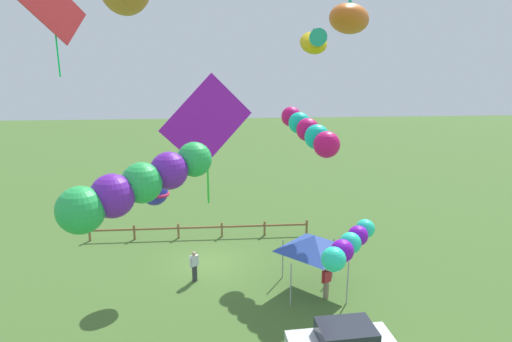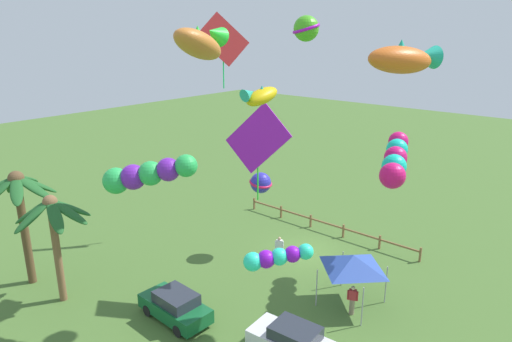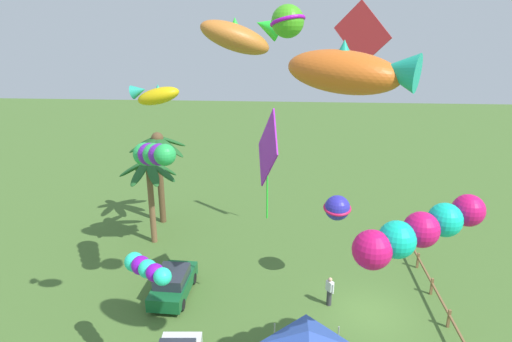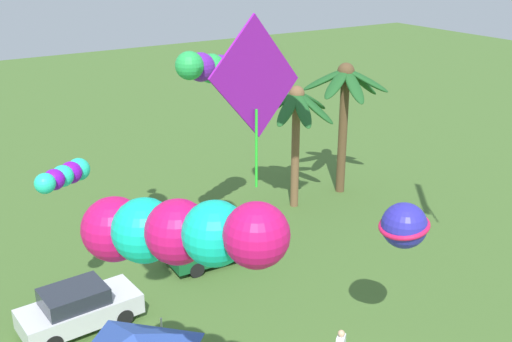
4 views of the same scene
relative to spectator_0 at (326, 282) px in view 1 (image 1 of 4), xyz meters
The scene contains 13 objects.
ground_plane 6.92m from the spectator_0, 35.71° to the right, with size 120.00×120.00×0.00m, color #476B2D.
rail_fence 9.81m from the spectator_0, 50.86° to the right, with size 13.62×0.12×0.95m.
spectator_0 is the anchor object (origin of this frame).
spectator_1 6.57m from the spectator_0, 18.69° to the right, with size 0.45×0.42×1.59m.
festival_tent 1.87m from the spectator_0, 57.57° to the right, with size 2.86×2.86×2.85m.
kite_tube_0 6.92m from the spectator_0, 81.92° to the left, with size 2.18×2.24×1.04m.
kite_tube_1 7.59m from the spectator_0, 87.90° to the right, with size 2.46×4.57×2.17m.
kite_fish_2 11.81m from the spectator_0, 67.91° to the left, with size 0.90×1.88×0.94m.
kite_diamond_3 17.79m from the spectator_0, 16.85° to the right, with size 2.14×2.87×4.87m.
kite_diamond_4 9.36m from the spectator_0, 11.34° to the left, with size 3.60×1.02×5.17m.
kite_fish_5 11.87m from the spectator_0, 121.70° to the right, with size 2.90×3.92×1.58m.
kite_tube_8 11.90m from the spectator_0, 43.82° to the left, with size 3.80×2.94×1.91m.
kite_ball_9 9.22m from the spectator_0, 17.01° to the right, with size 1.46×1.45×1.32m.
Camera 1 is at (-0.86, 21.90, 10.87)m, focal length 30.41 mm.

